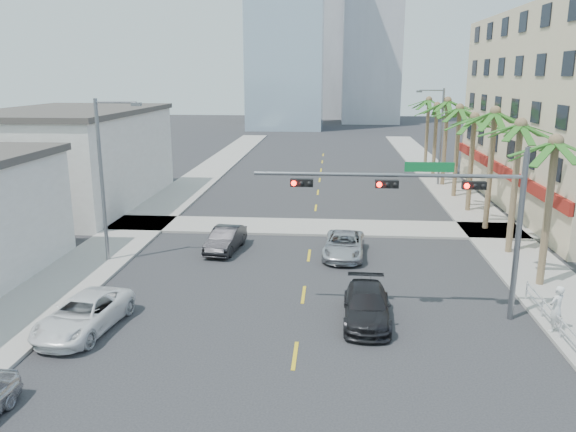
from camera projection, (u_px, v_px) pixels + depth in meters
The scene contains 23 objects.
ground at pixel (286, 419), 17.11m from camera, with size 260.00×260.00×0.00m, color #262628.
sidewalk_right at pixel (501, 239), 35.48m from camera, with size 4.00×120.00×0.15m, color gray.
sidewalk_left at pixel (132, 231), 37.35m from camera, with size 4.00×120.00×0.15m, color gray.
sidewalk_cross at pixel (313, 227), 38.35m from camera, with size 80.00×4.00×0.15m, color gray.
building_left_far at pixel (72, 160), 44.80m from camera, with size 11.00×18.00×7.20m, color beige.
tower_far_center at pixel (317, 27), 132.98m from camera, with size 16.00×16.00×42.00m, color #ADADB2.
traffic_signal_mast at pixel (442, 203), 23.10m from camera, with size 11.12×0.54×7.20m.
palm_tree_0 at pixel (556, 144), 26.07m from camera, with size 4.80×4.80×7.80m.
palm_tree_1 at pixel (521, 126), 31.00m from camera, with size 4.80×4.80×8.16m.
palm_tree_2 at pixel (495, 113), 35.94m from camera, with size 4.80×4.80×8.52m.
palm_tree_3 at pixel (475, 118), 41.14m from camera, with size 4.80×4.80×7.80m.
palm_tree_4 at pixel (460, 109), 46.08m from camera, with size 4.80×4.80×8.16m.
palm_tree_5 at pixel (448, 102), 51.02m from camera, with size 4.80×4.80×8.52m.
palm_tree_6 at pixel (437, 106), 56.21m from camera, with size 4.80×4.80×7.80m.
palm_tree_7 at pixel (429, 101), 61.15m from camera, with size 4.80×4.80×8.16m.
streetlight_left at pixel (105, 173), 30.25m from camera, with size 2.55×0.25×9.00m.
streetlight_right at pixel (439, 132), 51.73m from camera, with size 2.55×0.25×9.00m.
guardrail at pixel (561, 326), 21.94m from camera, with size 0.08×8.08×1.00m.
car_parked_far at pixel (84, 314), 22.87m from camera, with size 2.35×5.09×1.41m, color white.
car_lane_left at pixel (226, 239), 33.31m from camera, with size 1.49×4.27×1.41m, color black.
car_lane_center at pixel (344, 245), 32.29m from camera, with size 2.25×4.88×1.35m, color #BABABF.
car_lane_right at pixel (367, 306), 23.77m from camera, with size 1.94×4.78×1.39m, color black.
pedestrian at pixel (556, 309), 22.41m from camera, with size 0.71×0.46×1.94m, color silver.
Camera 1 is at (1.27, -15.01, 10.22)m, focal length 35.00 mm.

